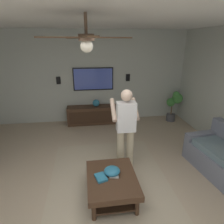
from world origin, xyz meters
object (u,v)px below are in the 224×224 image
remote_white (114,177)px  vase_round (96,103)px  media_console (95,115)px  book (101,177)px  wall_speaker_left (128,78)px  tv (93,79)px  person_standing (126,125)px  bowl (112,171)px  coffee_table (112,182)px  potted_plant_tall (174,102)px  wall_speaker_right (58,80)px  ceiling_fan (86,40)px

remote_white → vase_round: bearing=-80.3°
media_console → book: media_console is taller
media_console → wall_speaker_left: bearing=103.0°
tv → vase_round: (-0.23, -0.05, -0.71)m
tv → remote_white: size_ratio=8.24×
media_console → person_standing: size_ratio=1.04×
person_standing → wall_speaker_left: 2.74m
tv → bowl: bearing=1.8°
bowl → wall_speaker_left: size_ratio=1.20×
bowl → vase_round: size_ratio=1.20×
media_console → wall_speaker_left: 1.58m
coffee_table → bowl: (0.07, -0.01, 0.16)m
coffee_table → book: book is taller
potted_plant_tall → vase_round: size_ratio=4.52×
vase_round → wall_speaker_left: bearing=-76.8°
remote_white → wall_speaker_left: (3.48, -0.97, 0.97)m
wall_speaker_left → wall_speaker_right: (0.00, 2.15, -0.03)m
tv → vase_round: size_ratio=5.62×
bowl → remote_white: 0.11m
coffee_table → vase_round: vase_round is taller
tv → potted_plant_tall: bearing=80.7°
book → remote_white: bearing=70.8°
bowl → ceiling_fan: (-0.07, 0.34, 2.02)m
book → tv: bearing=162.7°
wall_speaker_right → wall_speaker_left: bearing=-90.0°
bowl → wall_speaker_right: size_ratio=1.20×
remote_white → wall_speaker_left: 3.74m
potted_plant_tall → media_console: bearing=86.0°
remote_white → book: bearing=5.1°
coffee_table → book: 0.22m
wall_speaker_left → potted_plant_tall: bearing=-106.6°
person_standing → bowl: person_standing is taller
coffee_table → wall_speaker_left: 3.75m
coffee_table → vase_round: bearing=0.7°
wall_speaker_left → ceiling_fan: ceiling_fan is taller
vase_round → book: bearing=177.5°
person_standing → remote_white: bearing=157.4°
coffee_table → wall_speaker_right: wall_speaker_right is taller
media_console → ceiling_fan: (-3.19, 0.23, 2.20)m
potted_plant_tall → ceiling_fan: ceiling_fan is taller
coffee_table → tv: tv is taller
bowl → book: 0.21m
bowl → media_console: bearing=1.9°
potted_plant_tall → remote_white: size_ratio=6.63×
tv → vase_round: bearing=12.9°
media_console → potted_plant_tall: potted_plant_tall is taller
bowl → wall_speaker_right: 3.68m
coffee_table → remote_white: bearing=-130.8°
ceiling_fan → wall_speaker_right: bearing=13.4°
media_console → potted_plant_tall: bearing=86.0°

